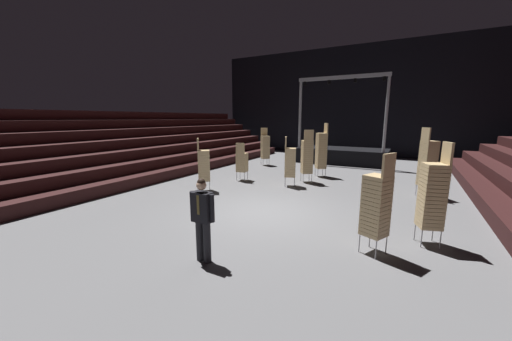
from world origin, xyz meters
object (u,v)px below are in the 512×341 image
(chair_stack_mid_right, at_px, (307,156))
(chair_stack_rear_centre, at_px, (265,147))
(man_with_tie, at_px, (202,216))
(chair_stack_rear_right, at_px, (242,162))
(stage_riser, at_px, (341,154))
(chair_stack_front_right, at_px, (376,204))
(chair_stack_front_left, at_px, (204,165))
(chair_stack_mid_centre, at_px, (290,162))
(chair_stack_aisle_left, at_px, (433,195))
(chair_stack_rear_left, at_px, (321,150))
(chair_stack_mid_left, at_px, (428,163))

(chair_stack_mid_right, bearing_deg, chair_stack_rear_centre, 104.77)
(man_with_tie, distance_m, chair_stack_rear_right, 7.30)
(stage_riser, distance_m, chair_stack_front_right, 12.37)
(chair_stack_front_left, bearing_deg, chair_stack_rear_centre, 147.23)
(chair_stack_front_right, bearing_deg, chair_stack_mid_centre, 64.67)
(chair_stack_mid_right, xyz_separation_m, chair_stack_aisle_left, (4.42, -4.62, 0.00))
(chair_stack_front_right, relative_size, chair_stack_aisle_left, 0.93)
(chair_stack_rear_left, xyz_separation_m, chair_stack_rear_right, (-2.88, -2.55, -0.42))
(chair_stack_mid_left, bearing_deg, man_with_tie, -62.95)
(man_with_tie, xyz_separation_m, chair_stack_front_left, (-3.48, 4.28, 0.08))
(chair_stack_mid_left, relative_size, chair_stack_rear_centre, 1.11)
(chair_stack_mid_right, relative_size, chair_stack_rear_right, 1.35)
(man_with_tie, height_order, chair_stack_rear_centre, chair_stack_rear_centre)
(chair_stack_front_right, distance_m, chair_stack_mid_centre, 5.97)
(man_with_tie, relative_size, chair_stack_mid_right, 0.73)
(chair_stack_rear_left, relative_size, chair_stack_rear_right, 1.50)
(chair_stack_mid_left, distance_m, chair_stack_rear_right, 7.24)
(man_with_tie, xyz_separation_m, chair_stack_aisle_left, (3.92, 3.02, 0.20))
(chair_stack_aisle_left, bearing_deg, chair_stack_front_left, 61.05)
(chair_stack_aisle_left, bearing_deg, chair_stack_rear_right, 44.07)
(chair_stack_front_left, xyz_separation_m, chair_stack_mid_right, (2.98, 3.37, 0.13))
(man_with_tie, bearing_deg, chair_stack_rear_centre, -68.94)
(stage_riser, relative_size, chair_stack_rear_right, 3.17)
(chair_stack_mid_left, relative_size, chair_stack_mid_right, 1.07)
(man_with_tie, height_order, chair_stack_rear_left, chair_stack_rear_left)
(chair_stack_mid_right, bearing_deg, chair_stack_front_right, -93.74)
(man_with_tie, relative_size, chair_stack_mid_left, 0.68)
(stage_riser, height_order, chair_stack_front_left, stage_riser)
(chair_stack_front_left, xyz_separation_m, chair_stack_rear_left, (3.18, 4.85, 0.25))
(chair_stack_front_left, bearing_deg, chair_stack_mid_right, 99.81)
(stage_riser, distance_m, chair_stack_front_left, 10.14)
(man_with_tie, xyz_separation_m, chair_stack_mid_left, (4.00, 7.49, 0.29))
(chair_stack_rear_right, height_order, chair_stack_aisle_left, chair_stack_aisle_left)
(chair_stack_rear_right, bearing_deg, chair_stack_aisle_left, -35.36)
(chair_stack_mid_right, relative_size, chair_stack_mid_centre, 1.12)
(chair_stack_rear_left, distance_m, chair_stack_rear_right, 3.88)
(chair_stack_front_right, relative_size, chair_stack_mid_left, 0.86)
(chair_stack_rear_right, bearing_deg, chair_stack_mid_right, 13.01)
(chair_stack_rear_centre, bearing_deg, chair_stack_rear_left, 110.01)
(chair_stack_front_right, relative_size, chair_stack_mid_centre, 1.04)
(man_with_tie, xyz_separation_m, chair_stack_front_right, (2.90, 1.98, 0.12))
(stage_riser, distance_m, chair_stack_rear_left, 4.83)
(chair_stack_front_right, xyz_separation_m, chair_stack_mid_centre, (-3.77, 4.63, -0.04))
(chair_stack_mid_left, bearing_deg, stage_riser, 179.19)
(chair_stack_front_right, distance_m, chair_stack_aisle_left, 1.46)
(man_with_tie, xyz_separation_m, chair_stack_rear_right, (-3.18, 6.58, -0.09))
(chair_stack_front_right, xyz_separation_m, chair_stack_rear_right, (-6.07, 4.60, -0.21))
(chair_stack_front_right, distance_m, chair_stack_rear_centre, 11.27)
(chair_stack_front_left, bearing_deg, chair_stack_mid_left, 74.56)
(chair_stack_mid_left, distance_m, chair_stack_aisle_left, 4.47)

